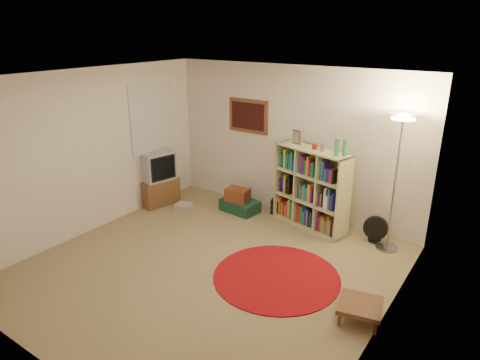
% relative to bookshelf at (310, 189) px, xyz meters
% --- Properties ---
extents(room, '(4.54, 4.54, 2.54)m').
position_rel_bookshelf_xyz_m(room, '(-0.57, -1.92, 0.63)').
color(room, '#8B7851').
rests_on(room, ground).
extents(bookshelf, '(1.34, 0.69, 1.55)m').
position_rel_bookshelf_xyz_m(bookshelf, '(0.00, 0.00, 0.00)').
color(bookshelf, '#BCC281').
rests_on(bookshelf, ground).
extents(floor_lamp, '(0.41, 0.41, 1.99)m').
position_rel_bookshelf_xyz_m(floor_lamp, '(1.29, -0.07, 1.03)').
color(floor_lamp, '#A1A0A5').
rests_on(floor_lamp, ground).
extents(floor_fan, '(0.37, 0.23, 0.41)m').
position_rel_bookshelf_xyz_m(floor_fan, '(1.08, 0.03, -0.42)').
color(floor_fan, black).
rests_on(floor_fan, ground).
extents(tv_stand, '(0.61, 0.76, 0.98)m').
position_rel_bookshelf_xyz_m(tv_stand, '(-2.68, -0.73, -0.15)').
color(tv_stand, brown).
rests_on(tv_stand, ground).
extents(dvd_box, '(0.32, 0.28, 0.09)m').
position_rel_bookshelf_xyz_m(dvd_box, '(-2.12, -0.66, -0.58)').
color(dvd_box, '#AAA9AE').
rests_on(dvd_box, ground).
extents(suitcase, '(0.67, 0.47, 0.20)m').
position_rel_bookshelf_xyz_m(suitcase, '(-1.23, -0.18, -0.52)').
color(suitcase, '#153B2D').
rests_on(suitcase, ground).
extents(wicker_basket, '(0.41, 0.32, 0.22)m').
position_rel_bookshelf_xyz_m(wicker_basket, '(-1.26, -0.22, -0.31)').
color(wicker_basket, '#612D18').
rests_on(wicker_basket, suitcase).
extents(duffel_bag, '(0.43, 0.39, 0.25)m').
position_rel_bookshelf_xyz_m(duffel_bag, '(-0.59, 0.19, -0.50)').
color(duffel_bag, black).
rests_on(duffel_bag, ground).
extents(red_rug, '(1.64, 1.64, 0.01)m').
position_rel_bookshelf_xyz_m(red_rug, '(0.35, -1.64, -0.62)').
color(red_rug, maroon).
rests_on(red_rug, ground).
extents(side_table, '(0.55, 0.55, 0.21)m').
position_rel_bookshelf_xyz_m(side_table, '(1.53, -1.86, -0.45)').
color(side_table, '#56321E').
rests_on(side_table, ground).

